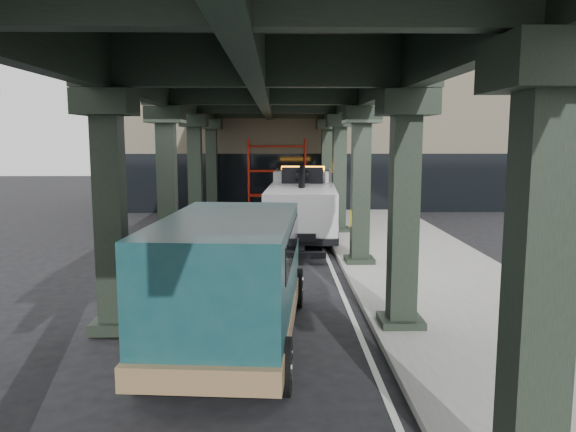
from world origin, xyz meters
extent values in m
plane|color=black|center=(0.00, 0.00, 0.00)|extent=(90.00, 90.00, 0.00)
cube|color=gray|center=(4.50, 2.00, 0.07)|extent=(5.00, 40.00, 0.15)
cube|color=silver|center=(1.70, 2.00, 0.01)|extent=(0.12, 38.00, 0.01)
cube|color=black|center=(2.60, -10.00, 2.50)|extent=(0.55, 0.55, 5.00)
cube|color=black|center=(2.60, -10.00, 4.75)|extent=(1.10, 1.10, 0.50)
cube|color=black|center=(2.60, -4.00, 2.50)|extent=(0.55, 0.55, 5.00)
cube|color=black|center=(2.60, -4.00, 4.75)|extent=(1.10, 1.10, 0.50)
cube|color=black|center=(2.60, -4.00, 0.18)|extent=(0.90, 0.90, 0.24)
cube|color=black|center=(2.60, 2.00, 2.50)|extent=(0.55, 0.55, 5.00)
cube|color=black|center=(2.60, 2.00, 4.75)|extent=(1.10, 1.10, 0.50)
cube|color=black|center=(2.60, 2.00, 0.18)|extent=(0.90, 0.90, 0.24)
cube|color=black|center=(2.60, 8.00, 2.50)|extent=(0.55, 0.55, 5.00)
cube|color=black|center=(2.60, 8.00, 4.75)|extent=(1.10, 1.10, 0.50)
cube|color=black|center=(2.60, 8.00, 0.18)|extent=(0.90, 0.90, 0.24)
cube|color=black|center=(2.60, 14.00, 2.50)|extent=(0.55, 0.55, 5.00)
cube|color=black|center=(2.60, 14.00, 4.75)|extent=(1.10, 1.10, 0.50)
cube|color=black|center=(2.60, 14.00, 0.18)|extent=(0.90, 0.90, 0.24)
cube|color=black|center=(-3.40, -4.00, 2.50)|extent=(0.55, 0.55, 5.00)
cube|color=black|center=(-3.40, -4.00, 4.75)|extent=(1.10, 1.10, 0.50)
cube|color=black|center=(-3.40, -4.00, 0.18)|extent=(0.90, 0.90, 0.24)
cube|color=black|center=(-3.40, 2.00, 2.50)|extent=(0.55, 0.55, 5.00)
cube|color=black|center=(-3.40, 2.00, 4.75)|extent=(1.10, 1.10, 0.50)
cube|color=black|center=(-3.40, 2.00, 0.18)|extent=(0.90, 0.90, 0.24)
cube|color=black|center=(-3.40, 8.00, 2.50)|extent=(0.55, 0.55, 5.00)
cube|color=black|center=(-3.40, 8.00, 4.75)|extent=(1.10, 1.10, 0.50)
cube|color=black|center=(-3.40, 8.00, 0.18)|extent=(0.90, 0.90, 0.24)
cube|color=black|center=(-3.40, 14.00, 2.50)|extent=(0.55, 0.55, 5.00)
cube|color=black|center=(-3.40, 14.00, 4.75)|extent=(1.10, 1.10, 0.50)
cube|color=black|center=(-3.40, 14.00, 0.18)|extent=(0.90, 0.90, 0.24)
cube|color=black|center=(2.60, 2.00, 5.55)|extent=(0.35, 32.00, 1.10)
cube|color=black|center=(-3.40, 2.00, 5.55)|extent=(0.35, 32.00, 1.10)
cube|color=black|center=(-0.40, 2.00, 5.55)|extent=(0.35, 32.00, 1.10)
cube|color=black|center=(-0.40, 2.00, 6.25)|extent=(7.40, 32.00, 0.30)
cube|color=#C6B793|center=(2.00, 20.00, 4.00)|extent=(22.00, 10.00, 8.00)
cylinder|color=red|center=(-1.50, 14.90, 2.00)|extent=(0.08, 0.08, 4.00)
cylinder|color=red|center=(-1.50, 14.10, 2.00)|extent=(0.08, 0.08, 4.00)
cylinder|color=red|center=(1.50, 14.90, 2.00)|extent=(0.08, 0.08, 4.00)
cylinder|color=red|center=(1.50, 14.10, 2.00)|extent=(0.08, 0.08, 4.00)
cylinder|color=red|center=(0.00, 14.90, 1.00)|extent=(3.00, 0.08, 0.08)
cylinder|color=red|center=(0.00, 14.90, 2.30)|extent=(3.00, 0.08, 0.08)
cylinder|color=red|center=(0.00, 14.90, 3.60)|extent=(3.00, 0.08, 0.08)
cube|color=black|center=(1.00, 7.00, 0.75)|extent=(1.55, 8.05, 0.27)
cube|color=silver|center=(1.17, 9.71, 1.65)|extent=(2.66, 2.71, 1.92)
cube|color=silver|center=(1.23, 10.83, 1.12)|extent=(2.55, 0.90, 0.96)
cube|color=black|center=(1.18, 9.98, 2.19)|extent=(2.43, 1.53, 0.91)
cube|color=silver|center=(0.93, 5.78, 1.44)|extent=(2.88, 5.48, 1.49)
cube|color=orange|center=(1.15, 9.50, 2.72)|extent=(1.93, 0.42, 0.17)
cube|color=black|center=(1.06, 7.90, 2.51)|extent=(1.74, 0.74, 0.64)
cylinder|color=black|center=(0.94, 5.99, 2.24)|extent=(0.48, 3.74, 1.43)
cube|color=black|center=(0.76, 3.06, 0.37)|extent=(0.41, 1.51, 0.19)
cube|color=black|center=(0.71, 2.32, 0.32)|extent=(1.72, 0.37, 0.19)
cylinder|color=black|center=(0.01, 10.11, 0.59)|extent=(0.44, 1.19, 1.17)
cylinder|color=silver|center=(0.01, 10.11, 0.59)|extent=(0.45, 0.67, 0.65)
cylinder|color=black|center=(2.36, 9.96, 0.59)|extent=(0.44, 1.19, 1.17)
cylinder|color=silver|center=(2.36, 9.96, 0.59)|extent=(0.45, 0.67, 0.65)
cylinder|color=black|center=(-0.20, 6.59, 0.59)|extent=(0.44, 1.19, 1.17)
cylinder|color=silver|center=(-0.20, 6.59, 0.59)|extent=(0.45, 0.67, 0.65)
cylinder|color=black|center=(2.14, 6.45, 0.59)|extent=(0.44, 1.19, 1.17)
cylinder|color=silver|center=(2.14, 6.45, 0.59)|extent=(0.45, 0.67, 0.65)
cylinder|color=black|center=(-0.28, 5.21, 0.59)|extent=(0.44, 1.19, 1.17)
cylinder|color=silver|center=(-0.28, 5.21, 0.59)|extent=(0.45, 0.67, 0.65)
cylinder|color=black|center=(2.06, 5.07, 0.59)|extent=(0.44, 1.19, 1.17)
cylinder|color=silver|center=(2.06, 5.07, 0.59)|extent=(0.45, 0.67, 0.65)
cube|color=#113B3F|center=(-0.67, -2.10, 1.06)|extent=(2.38, 1.41, 1.01)
cube|color=#113B3F|center=(-0.92, -5.16, 1.51)|extent=(2.75, 5.20, 2.18)
cube|color=olive|center=(-0.88, -4.72, 0.61)|extent=(2.89, 6.43, 0.39)
cube|color=black|center=(-0.70, -2.55, 1.96)|extent=(2.21, 0.66, 0.93)
cube|color=black|center=(-0.89, -4.83, 2.07)|extent=(2.70, 4.20, 0.61)
cube|color=silver|center=(-0.62, -1.51, 0.61)|extent=(2.24, 0.32, 0.34)
cylinder|color=black|center=(-1.78, -2.06, 0.47)|extent=(0.39, 0.96, 0.94)
cylinder|color=silver|center=(-1.78, -2.06, 0.47)|extent=(0.40, 0.54, 0.52)
cylinder|color=black|center=(0.44, -2.25, 0.47)|extent=(0.39, 0.96, 0.94)
cylinder|color=silver|center=(0.44, -2.25, 0.47)|extent=(0.40, 0.54, 0.52)
cylinder|color=black|center=(-2.17, -6.74, 0.47)|extent=(0.39, 0.96, 0.94)
cylinder|color=silver|center=(-2.17, -6.74, 0.47)|extent=(0.40, 0.54, 0.52)
cylinder|color=black|center=(0.06, -6.92, 0.47)|extent=(0.39, 0.96, 0.94)
cylinder|color=silver|center=(0.06, -6.92, 0.47)|extent=(0.40, 0.54, 0.52)
camera|label=1|loc=(-0.01, -15.38, 4.06)|focal=35.00mm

